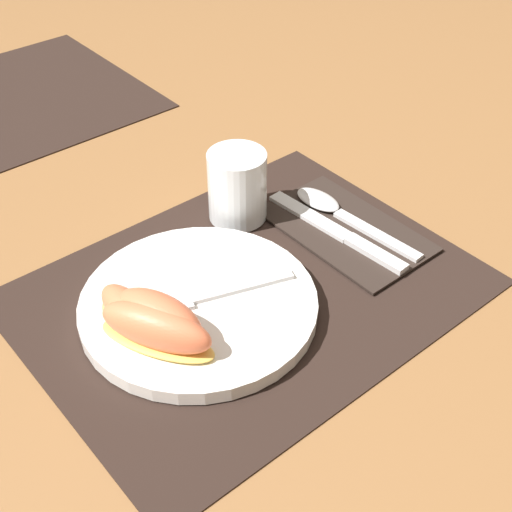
% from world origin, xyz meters
% --- Properties ---
extents(ground_plane, '(3.00, 3.00, 0.00)m').
position_xyz_m(ground_plane, '(0.00, 0.00, 0.00)').
color(ground_plane, olive).
extents(placemat, '(0.47, 0.36, 0.00)m').
position_xyz_m(placemat, '(0.00, 0.00, 0.00)').
color(placemat, black).
rests_on(placemat, ground_plane).
extents(plate, '(0.25, 0.25, 0.02)m').
position_xyz_m(plate, '(-0.06, 0.01, 0.01)').
color(plate, white).
rests_on(plate, placemat).
extents(juice_glass, '(0.07, 0.07, 0.09)m').
position_xyz_m(juice_glass, '(0.07, 0.11, 0.04)').
color(juice_glass, silver).
rests_on(juice_glass, placemat).
extents(napkin, '(0.12, 0.20, 0.00)m').
position_xyz_m(napkin, '(0.15, 0.01, 0.01)').
color(napkin, '#2D231E').
rests_on(napkin, placemat).
extents(knife, '(0.03, 0.20, 0.01)m').
position_xyz_m(knife, '(0.14, 0.00, 0.01)').
color(knife, silver).
rests_on(knife, napkin).
extents(spoon, '(0.04, 0.19, 0.01)m').
position_xyz_m(spoon, '(0.17, 0.04, 0.01)').
color(spoon, silver).
rests_on(spoon, napkin).
extents(fork, '(0.18, 0.08, 0.00)m').
position_xyz_m(fork, '(-0.06, 0.01, 0.02)').
color(fork, silver).
rests_on(fork, plate).
extents(citrus_wedge_0, '(0.04, 0.10, 0.04)m').
position_xyz_m(citrus_wedge_0, '(-0.13, 0.02, 0.04)').
color(citrus_wedge_0, '#F7C656').
rests_on(citrus_wedge_0, plate).
extents(citrus_wedge_1, '(0.08, 0.11, 0.05)m').
position_xyz_m(citrus_wedge_1, '(-0.12, -0.01, 0.04)').
color(citrus_wedge_1, '#F7C656').
rests_on(citrus_wedge_1, plate).
extents(citrus_wedge_2, '(0.09, 0.13, 0.04)m').
position_xyz_m(citrus_wedge_2, '(-0.13, -0.02, 0.04)').
color(citrus_wedge_2, '#F7C656').
rests_on(citrus_wedge_2, plate).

